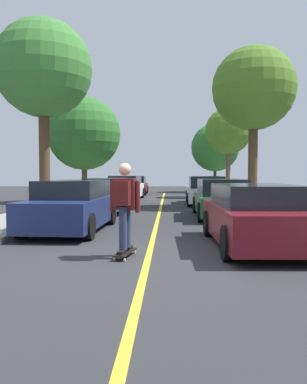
{
  "coord_description": "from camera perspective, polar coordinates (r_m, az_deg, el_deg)",
  "views": [
    {
      "loc": [
        0.38,
        -7.19,
        1.56
      ],
      "look_at": [
        -0.13,
        5.63,
        0.94
      ],
      "focal_mm": 36.49,
      "sensor_mm": 36.0,
      "label": 1
    }
  ],
  "objects": [
    {
      "name": "ground",
      "position": [
        7.37,
        -0.76,
        -9.46
      ],
      "size": [
        80.0,
        80.0,
        0.0
      ],
      "primitive_type": "plane",
      "color": "#2D2D30"
    },
    {
      "name": "street_tree_right_nearest",
      "position": [
        18.67,
        14.43,
        14.33
      ],
      "size": [
        3.74,
        3.74,
        7.11
      ],
      "color": "#4C3823",
      "rests_on": "sidewalk_right"
    },
    {
      "name": "skateboarder",
      "position": [
        7.19,
        -4.28,
        -1.46
      ],
      "size": [
        0.59,
        0.71,
        1.64
      ],
      "color": "black",
      "rests_on": "skateboard"
    },
    {
      "name": "street_tree_left_nearest",
      "position": [
        15.32,
        -15.8,
        16.82
      ],
      "size": [
        3.52,
        3.52,
        6.98
      ],
      "color": "#4C3823",
      "rests_on": "sidewalk_left"
    },
    {
      "name": "parked_car_left_near",
      "position": [
        16.3,
        -6.97,
        -0.43
      ],
      "size": [
        1.92,
        4.19,
        1.36
      ],
      "color": "#BCAD89",
      "rests_on": "ground"
    },
    {
      "name": "parked_car_left_nearest",
      "position": [
        10.82,
        -11.74,
        -2.0
      ],
      "size": [
        1.94,
        4.28,
        1.37
      ],
      "color": "navy",
      "rests_on": "ground"
    },
    {
      "name": "parked_car_right_far",
      "position": [
        19.92,
        7.63,
        0.24
      ],
      "size": [
        2.03,
        4.7,
        1.42
      ],
      "color": "white",
      "rests_on": "ground"
    },
    {
      "name": "skateboard",
      "position": [
        7.35,
        -4.17,
        -8.81
      ],
      "size": [
        0.37,
        0.87,
        0.1
      ],
      "color": "black",
      "rests_on": "ground"
    },
    {
      "name": "parked_car_right_near",
      "position": [
        14.04,
        9.87,
        -0.95
      ],
      "size": [
        1.89,
        4.44,
        1.36
      ],
      "color": "#1E5B33",
      "rests_on": "ground"
    },
    {
      "name": "center_line",
      "position": [
        11.31,
        0.32,
        -5.17
      ],
      "size": [
        0.12,
        39.2,
        0.01
      ],
      "primitive_type": "cube",
      "color": "gold",
      "rests_on": "ground"
    },
    {
      "name": "street_tree_right_near",
      "position": [
        25.7,
        10.9,
        8.72
      ],
      "size": [
        2.98,
        2.98,
        5.64
      ],
      "color": "brown",
      "rests_on": "sidewalk_right"
    },
    {
      "name": "parked_car_left_farthest",
      "position": [
        29.19,
        -2.86,
        1.0
      ],
      "size": [
        1.99,
        4.29,
        1.37
      ],
      "color": "maroon",
      "rests_on": "ground"
    },
    {
      "name": "parked_car_left_far",
      "position": [
        23.42,
        -4.14,
        0.64
      ],
      "size": [
        2.05,
        4.52,
        1.42
      ],
      "color": "white",
      "rests_on": "ground"
    },
    {
      "name": "street_tree_right_far",
      "position": [
        32.74,
        9.0,
        6.44
      ],
      "size": [
        3.95,
        3.95,
        5.53
      ],
      "color": "#3D2D1E",
      "rests_on": "sidewalk_right"
    },
    {
      "name": "parked_car_right_nearest",
      "position": [
        8.56,
        14.81,
        -3.37
      ],
      "size": [
        1.97,
        4.17,
        1.32
      ],
      "color": "maroon",
      "rests_on": "ground"
    },
    {
      "name": "street_tree_left_near",
      "position": [
        21.45,
        -10.11,
        8.38
      ],
      "size": [
        3.91,
        3.91,
        5.51
      ],
      "color": "#4C3823",
      "rests_on": "sidewalk_left"
    }
  ]
}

